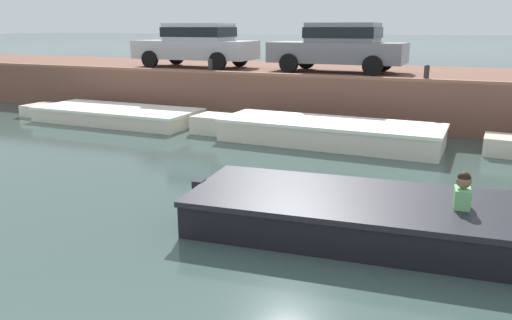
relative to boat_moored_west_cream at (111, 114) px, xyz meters
name	(u,v)px	position (x,y,z in m)	size (l,w,h in m)	color
ground_plane	(308,203)	(7.85, -4.71, -0.22)	(400.00, 400.00, 0.00)	#384C47
far_quay_wall	(394,94)	(7.85, 4.66, 0.49)	(60.00, 6.00, 1.43)	brown
far_wall_coping	(380,78)	(7.85, 1.78, 1.25)	(60.00, 0.24, 0.08)	#925F4C
boat_moored_west_cream	(111,114)	(0.00, 0.00, 0.00)	(6.12, 2.06, 0.45)	silver
boat_moored_central_cream	(319,132)	(6.73, -0.29, 0.06)	(6.58, 2.02, 0.57)	silver
motorboat_passing	(415,221)	(9.63, -5.58, 0.05)	(6.97, 2.46, 1.03)	black
car_leftmost_silver	(197,43)	(0.96, 3.75, 2.06)	(4.38, 1.95, 1.54)	#B7BABC
car_left_inner_grey	(339,45)	(6.18, 3.75, 2.06)	(4.29, 1.98, 1.54)	slate
mooring_bollard_west	(210,65)	(2.49, 1.91, 1.45)	(0.15, 0.15, 0.45)	#2D2B28
mooring_bollard_mid	(427,72)	(9.03, 1.91, 1.45)	(0.15, 0.15, 0.45)	#2D2B28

